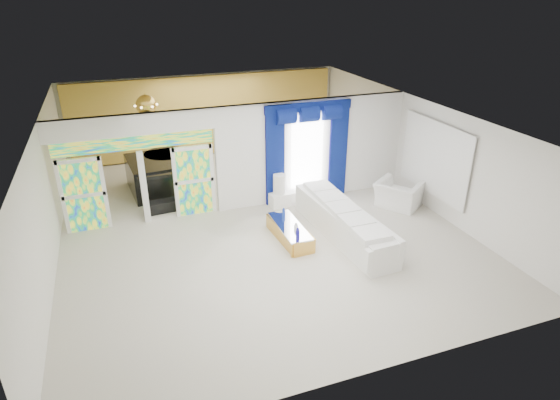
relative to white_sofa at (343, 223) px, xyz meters
name	(u,v)px	position (x,y,z in m)	size (l,w,h in m)	color
floor	(255,220)	(-1.87, 1.61, -0.37)	(12.00, 12.00, 0.00)	#B7AF9E
dividing_wall	(313,149)	(0.28, 2.61, 1.13)	(5.70, 0.18, 3.00)	white
dividing_header	(132,125)	(-4.72, 2.61, 2.35)	(4.30, 0.18, 0.55)	white
stained_panel_left	(84,195)	(-6.15, 2.61, 0.63)	(0.95, 0.04, 2.00)	#994C3F
stained_panel_right	(194,181)	(-3.30, 2.61, 0.63)	(0.95, 0.04, 2.00)	#994C3F
stained_transom	(135,143)	(-4.72, 2.61, 1.88)	(4.00, 0.05, 0.35)	#994C3F
window_pane	(307,153)	(0.03, 2.51, 1.08)	(1.00, 0.02, 2.30)	white
blue_drape_left	(275,159)	(-0.97, 2.48, 1.03)	(0.55, 0.10, 2.80)	#080345
blue_drape_right	(338,151)	(1.03, 2.48, 1.03)	(0.55, 0.10, 2.80)	#080345
blue_pelmet	(308,107)	(0.03, 2.48, 2.45)	(2.60, 0.12, 0.25)	#080345
wall_mirror	(435,158)	(3.07, 0.61, 1.18)	(0.04, 2.70, 1.90)	white
gold_curtains	(207,116)	(-1.87, 7.51, 1.13)	(9.70, 0.12, 2.90)	#BD822D
white_sofa	(343,223)	(0.00, 0.00, 0.00)	(0.84, 3.91, 0.75)	white
coffee_table	(290,233)	(-1.35, 0.30, -0.18)	(0.58, 1.75, 0.39)	gold
console_table	(289,198)	(-0.61, 2.29, -0.18)	(1.17, 0.37, 0.39)	white
table_lamp	(279,184)	(-0.91, 2.29, 0.31)	(0.36, 0.36, 0.58)	silver
armchair	(398,195)	(2.31, 1.03, 0.01)	(1.19, 1.04, 0.77)	white
grand_piano	(155,175)	(-4.17, 4.66, 0.13)	(1.53, 2.00, 1.01)	black
piano_bench	(163,206)	(-4.17, 3.06, -0.21)	(0.96, 0.37, 0.32)	black
tv_console	(81,188)	(-6.34, 4.58, 0.07)	(0.60, 0.55, 0.88)	tan
chandelier	(146,105)	(-4.17, 5.01, 2.28)	(0.60, 0.60, 0.60)	gold
decanters	(293,225)	(-1.32, 0.16, 0.10)	(0.20, 1.25, 0.20)	#163099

